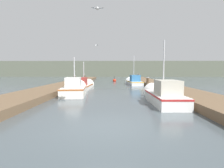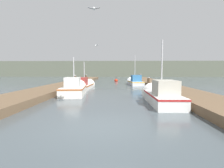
% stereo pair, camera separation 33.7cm
% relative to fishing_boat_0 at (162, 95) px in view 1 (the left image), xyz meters
% --- Properties ---
extents(ground_plane, '(200.00, 200.00, 0.00)m').
position_rel_fishing_boat_0_xyz_m(ground_plane, '(-3.20, -4.90, -0.47)').
color(ground_plane, '#424C51').
extents(dock_left, '(2.98, 40.00, 0.43)m').
position_rel_fishing_boat_0_xyz_m(dock_left, '(-8.84, 11.10, -0.26)').
color(dock_left, brown).
rests_on(dock_left, ground_plane).
extents(dock_right, '(2.98, 40.00, 0.43)m').
position_rel_fishing_boat_0_xyz_m(dock_right, '(2.45, 11.10, -0.26)').
color(dock_right, brown).
rests_on(dock_right, ground_plane).
extents(distant_shore_ridge, '(120.00, 16.00, 4.93)m').
position_rel_fishing_boat_0_xyz_m(distant_shore_ridge, '(-3.20, 51.22, 1.99)').
color(distant_shore_ridge, '#565B4C').
rests_on(distant_shore_ridge, ground_plane).
extents(fishing_boat_0, '(1.58, 5.34, 4.20)m').
position_rel_fishing_boat_0_xyz_m(fishing_boat_0, '(0.00, 0.00, 0.00)').
color(fishing_boat_0, silver).
rests_on(fishing_boat_0, ground_plane).
extents(fishing_boat_1, '(2.14, 4.55, 3.53)m').
position_rel_fishing_boat_0_xyz_m(fishing_boat_1, '(-6.24, 3.40, -0.02)').
color(fishing_boat_1, silver).
rests_on(fishing_boat_1, ground_plane).
extents(fishing_boat_2, '(1.53, 5.88, 3.36)m').
position_rel_fishing_boat_0_xyz_m(fishing_boat_2, '(-6.29, 8.48, -0.13)').
color(fishing_boat_2, silver).
rests_on(fishing_boat_2, ground_plane).
extents(fishing_boat_3, '(2.02, 5.46, 4.49)m').
position_rel_fishing_boat_0_xyz_m(fishing_boat_3, '(-0.30, 13.68, -0.05)').
color(fishing_boat_3, silver).
rests_on(fishing_boat_3, ground_plane).
extents(mooring_piling_0, '(0.27, 0.27, 1.43)m').
position_rel_fishing_boat_0_xyz_m(mooring_piling_0, '(-7.51, 8.89, 0.25)').
color(mooring_piling_0, '#473523').
rests_on(mooring_piling_0, ground_plane).
extents(mooring_piling_1, '(0.33, 0.33, 1.41)m').
position_rel_fishing_boat_0_xyz_m(mooring_piling_1, '(0.98, 17.38, 0.24)').
color(mooring_piling_1, '#473523').
rests_on(mooring_piling_1, ground_plane).
extents(mooring_piling_2, '(0.25, 0.25, 1.31)m').
position_rel_fishing_boat_0_xyz_m(mooring_piling_2, '(-7.59, 16.08, 0.19)').
color(mooring_piling_2, '#473523').
rests_on(mooring_piling_2, ground_plane).
extents(mooring_piling_3, '(0.34, 0.34, 1.11)m').
position_rel_fishing_boat_0_xyz_m(mooring_piling_3, '(1.20, 11.02, 0.09)').
color(mooring_piling_3, '#473523').
rests_on(mooring_piling_3, ground_plane).
extents(channel_buoy, '(0.61, 0.61, 1.11)m').
position_rel_fishing_boat_0_xyz_m(channel_buoy, '(-2.97, 20.61, -0.30)').
color(channel_buoy, red).
rests_on(channel_buoy, ground_plane).
extents(seagull_lead, '(0.53, 0.40, 0.12)m').
position_rel_fishing_boat_0_xyz_m(seagull_lead, '(-4.63, 5.16, 3.79)').
color(seagull_lead, white).
extents(seagull_1, '(0.55, 0.29, 0.12)m').
position_rel_fishing_boat_0_xyz_m(seagull_1, '(-3.76, -2.54, 4.39)').
color(seagull_1, white).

